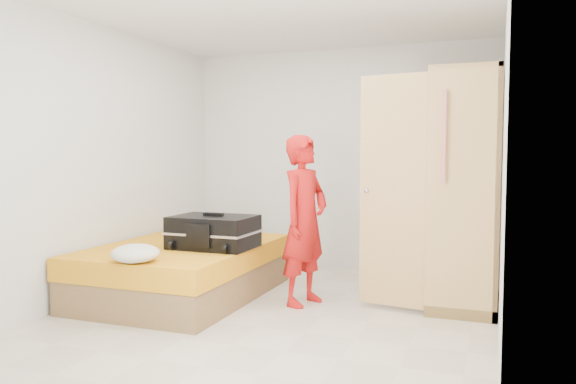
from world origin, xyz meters
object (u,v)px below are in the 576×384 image
at_px(round_cushion, 135,253).
at_px(suitcase, 213,232).
at_px(bed, 184,270).
at_px(person, 305,220).
at_px(wardrobe, 460,195).

bearing_deg(round_cushion, suitcase, 73.18).
bearing_deg(bed, person, 6.95).
distance_m(suitcase, round_cushion, 0.89).
relative_size(bed, wardrobe, 0.96).
xyz_separation_m(bed, suitcase, (0.35, -0.06, 0.40)).
bearing_deg(person, bed, 112.97).
xyz_separation_m(bed, round_cushion, (0.10, -0.90, 0.32)).
distance_m(wardrobe, round_cushion, 2.90).
xyz_separation_m(bed, wardrobe, (2.50, 0.66, 0.75)).
height_order(bed, person, person).
distance_m(wardrobe, suitcase, 2.29).
xyz_separation_m(wardrobe, round_cushion, (-2.41, -1.56, -0.42)).
relative_size(person, suitcase, 2.01).
distance_m(bed, suitcase, 0.53).
distance_m(person, suitcase, 0.86).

